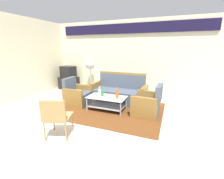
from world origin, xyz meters
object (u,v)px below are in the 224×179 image
Objects in this scene: armchair_right at (147,105)px; coffee_table at (107,101)px; tv_stand at (69,83)px; television at (68,72)px; bottle_orange at (117,94)px; pedestal_fan at (90,67)px; cup at (100,93)px; wicker_chair at (56,115)px; bottle_clear at (100,93)px; bottle_green at (102,93)px; couch at (119,93)px; armchair_left at (78,96)px.

armchair_right is 1.15m from coffee_table.
tv_stand is 1.17× the size of television.
bottle_orange is 0.46× the size of television.
pedestal_fan is at bearing 2.68° from tv_stand.
coffee_table is at bearing 96.85° from armchair_right.
wicker_chair reaches higher than cup.
television reaches higher than armchair_right.
bottle_clear is 0.25m from cup.
armchair_right reaches higher than bottle_green.
television is at bearing 146.81° from coffee_table.
couch is at bearing 105.23° from bottle_orange.
bottle_green is at bearing 158.50° from television.
tv_stand is at bearing 68.84° from armchair_right.
television is 0.54× the size of pedestal_fan.
pedestal_fan is (-0.44, 1.63, 0.73)m from armchair_left.
armchair_left is at bearing 176.18° from bottle_orange.
pedestal_fan is 3.64m from wicker_chair.
couch is at bearing 82.90° from coffee_table.
cup is at bearing 60.58° from couch.
cup reaches higher than coffee_table.
armchair_right is 1.37m from bottle_clear.
bottle_green is at bearing 65.68° from wicker_chair.
armchair_right is at bearing 87.87° from armchair_left.
pedestal_fan is at bearing -167.46° from armchair_left.
television reaches higher than coffee_table.
cup is at bearing 91.30° from armchair_left.
couch is at bearing 71.97° from bottle_clear.
television is (-2.37, 1.74, 0.23)m from bottle_clear.
bottle_clear is 0.37× the size of wicker_chair.
coffee_table is 0.27m from bottle_green.
coffee_table is at bearing 60.57° from wicker_chair.
bottle_clear reaches higher than cup.
couch reaches higher than wicker_chair.
bottle_orange is at bearing -30.14° from tv_stand.
bottle_clear is 0.46× the size of television.
cup is 2.75m from television.
bottle_green is 0.33× the size of television.
armchair_right is 2.74× the size of bottle_clear.
pedestal_fan reaches higher than wicker_chair.
couch is 8.00× the size of bottle_green.
armchair_right is 0.87m from bottle_orange.
bottle_orange is (-0.83, -0.10, 0.24)m from armchair_right.
bottle_green is at bearing 72.99° from couch.
armchair_left reaches higher than cup.
coffee_table is 3.05m from tv_stand.
couch is 1.36m from armchair_left.
coffee_table is at bearing -25.38° from cup.
armchair_right reaches higher than bottle_orange.
bottle_clear is at bearing 66.51° from wicker_chair.
television reaches higher than wicker_chair.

